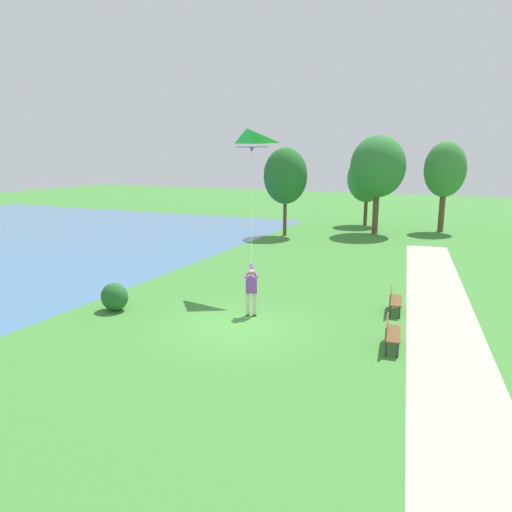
# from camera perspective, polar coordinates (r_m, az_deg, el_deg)

# --- Properties ---
(ground_plane) EXTENTS (120.00, 120.00, 0.00)m
(ground_plane) POSITION_cam_1_polar(r_m,az_deg,el_deg) (16.35, -2.33, -8.43)
(ground_plane) COLOR #3D7F33
(walkway_path) EXTENTS (6.35, 32.05, 0.02)m
(walkway_path) POSITION_cam_1_polar(r_m,az_deg,el_deg) (16.68, 21.68, -8.86)
(walkway_path) COLOR #ADA393
(walkway_path) RESTS_ON ground
(person_kite_flyer) EXTENTS (0.50, 0.63, 1.83)m
(person_kite_flyer) POSITION_cam_1_polar(r_m,az_deg,el_deg) (17.11, -0.56, -3.80)
(person_kite_flyer) COLOR #232328
(person_kite_flyer) RESTS_ON ground
(flying_kite) EXTENTS (2.23, 3.00, 4.87)m
(flying_kite) POSITION_cam_1_polar(r_m,az_deg,el_deg) (19.68, -1.03, 13.54)
(flying_kite) COLOR green
(park_bench_near_walkway) EXTENTS (0.62, 1.54, 0.88)m
(park_bench_near_walkway) POSITION_cam_1_polar(r_m,az_deg,el_deg) (15.03, 15.81, -8.69)
(park_bench_near_walkway) COLOR brown
(park_bench_near_walkway) RESTS_ON ground
(park_bench_far_walkway) EXTENTS (0.62, 1.54, 0.88)m
(park_bench_far_walkway) POSITION_cam_1_polar(r_m,az_deg,el_deg) (18.35, 16.16, -4.92)
(park_bench_far_walkway) COLOR brown
(park_bench_far_walkway) RESTS_ON ground
(tree_treeline_left) EXTENTS (3.21, 2.97, 5.78)m
(tree_treeline_left) POSITION_cam_1_polar(r_m,az_deg,el_deg) (40.25, 13.16, 9.02)
(tree_treeline_left) COLOR brown
(tree_treeline_left) RESTS_ON ground
(tree_lakeside_far) EXTENTS (3.92, 4.28, 7.11)m
(tree_lakeside_far) POSITION_cam_1_polar(r_m,az_deg,el_deg) (35.95, 14.38, 10.30)
(tree_lakeside_far) COLOR brown
(tree_lakeside_far) RESTS_ON ground
(tree_treeline_center) EXTENTS (3.02, 2.76, 6.72)m
(tree_treeline_center) POSITION_cam_1_polar(r_m,az_deg,el_deg) (38.53, 21.68, 9.55)
(tree_treeline_center) COLOR brown
(tree_treeline_center) RESTS_ON ground
(tree_behind_path) EXTENTS (3.10, 2.89, 6.24)m
(tree_behind_path) POSITION_cam_1_polar(r_m,az_deg,el_deg) (34.06, 3.54, 9.53)
(tree_behind_path) COLOR brown
(tree_behind_path) RESTS_ON ground
(lakeside_shrub) EXTENTS (1.05, 0.91, 1.06)m
(lakeside_shrub) POSITION_cam_1_polar(r_m,az_deg,el_deg) (18.57, -16.56, -4.70)
(lakeside_shrub) COLOR #236028
(lakeside_shrub) RESTS_ON ground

